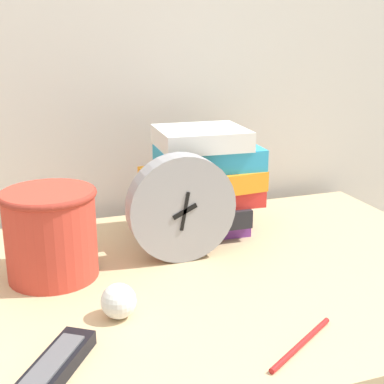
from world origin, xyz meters
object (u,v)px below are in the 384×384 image
object	(u,v)px
desk_clock	(181,208)
tv_remote	(52,370)
crumpled_paper_ball	(119,301)
pen	(301,344)
book_stack	(202,182)
basket	(51,231)

from	to	relation	value
desk_clock	tv_remote	bearing A→B (deg)	-132.33
desk_clock	tv_remote	xyz separation A→B (m)	(-0.26, -0.29, -0.09)
tv_remote	crumpled_paper_ball	xyz separation A→B (m)	(0.11, 0.12, 0.02)
desk_clock	pen	size ratio (longest dim) A/B	1.45
book_stack	basket	xyz separation A→B (m)	(-0.32, -0.11, -0.03)
desk_clock	pen	xyz separation A→B (m)	(0.06, -0.33, -0.10)
basket	pen	world-z (taller)	basket
basket	pen	size ratio (longest dim) A/B	1.18
desk_clock	tv_remote	distance (m)	0.40
basket	tv_remote	size ratio (longest dim) A/B	1.01
desk_clock	basket	xyz separation A→B (m)	(-0.23, 0.00, -0.02)
desk_clock	basket	bearing A→B (deg)	179.29
book_stack	crumpled_paper_ball	distance (m)	0.38
crumpled_paper_ball	pen	bearing A→B (deg)	-35.67
book_stack	crumpled_paper_ball	world-z (taller)	book_stack
book_stack	pen	xyz separation A→B (m)	(-0.02, -0.45, -0.11)
basket	tv_remote	xyz separation A→B (m)	(-0.03, -0.29, -0.07)
desk_clock	tv_remote	world-z (taller)	desk_clock
desk_clock	basket	distance (m)	0.23
basket	crumpled_paper_ball	bearing A→B (deg)	-65.74
basket	crumpled_paper_ball	xyz separation A→B (m)	(0.08, -0.18, -0.06)
crumpled_paper_ball	pen	world-z (taller)	crumpled_paper_ball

